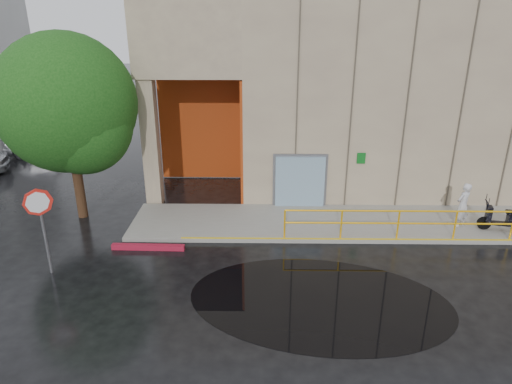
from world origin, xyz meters
TOP-DOWN VIEW (x-y plane):
  - ground at (0.00, 0.00)m, footprint 120.00×120.00m
  - sidewalk at (4.00, 4.50)m, footprint 20.00×3.00m
  - building at (5.10, 10.98)m, footprint 20.00×10.17m
  - guardrail at (4.25, 3.15)m, footprint 9.56×0.06m
  - person at (5.82, 4.16)m, footprint 0.70×0.64m
  - scooter at (7.12, 3.75)m, footprint 1.65×0.87m
  - stop_sign at (-7.57, 1.02)m, footprint 0.71×0.47m
  - red_curb at (-5.00, 2.50)m, footprint 2.40×0.24m
  - puddle at (0.31, -0.28)m, footprint 7.67×5.37m
  - car_c at (-12.85, 13.09)m, footprint 4.70×2.58m
  - tree_near at (-7.95, 5.01)m, footprint 4.86×4.86m

SIDE VIEW (x-z plane):
  - ground at x=0.00m, z-range 0.00..0.00m
  - puddle at x=0.31m, z-range 0.00..0.01m
  - sidewalk at x=4.00m, z-range 0.00..0.15m
  - red_curb at x=-5.00m, z-range 0.00..0.18m
  - car_c at x=-12.85m, z-range 0.00..1.29m
  - guardrail at x=4.25m, z-range 0.16..1.19m
  - scooter at x=7.12m, z-range 0.24..1.49m
  - person at x=5.82m, z-range 0.15..1.76m
  - stop_sign at x=-7.57m, z-range 0.61..3.32m
  - tree_near at x=-7.95m, z-range 0.76..7.51m
  - building at x=5.10m, z-range 0.21..8.21m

